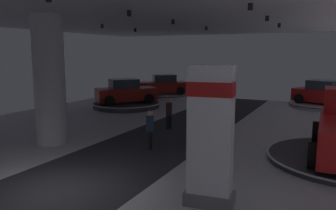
{
  "coord_description": "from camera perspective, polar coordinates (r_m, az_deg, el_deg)",
  "views": [
    {
      "loc": [
        6.85,
        -6.69,
        3.89
      ],
      "look_at": [
        -0.23,
        7.91,
        1.4
      ],
      "focal_mm": 36.19,
      "sensor_mm": 36.0,
      "label": 1
    }
  ],
  "objects": [
    {
      "name": "ground",
      "position": [
        10.34,
        -18.85,
        -14.0
      ],
      "size": [
        24.0,
        44.0,
        0.06
      ],
      "color": "silver"
    },
    {
      "name": "column_left",
      "position": [
        15.3,
        -19.34,
        3.96
      ],
      "size": [
        1.3,
        1.3,
        5.5
      ],
      "color": "silver",
      "rests_on": "ground"
    },
    {
      "name": "brand_sign_pylon",
      "position": [
        8.58,
        7.18,
        -4.91
      ],
      "size": [
        1.33,
        0.78,
        3.61
      ],
      "color": "slate",
      "rests_on": "ground"
    },
    {
      "name": "display_platform_deep_right",
      "position": [
        27.06,
        24.73,
        -0.06
      ],
      "size": [
        4.87,
        4.87,
        0.24
      ],
      "color": "#B7B7BC",
      "rests_on": "ground"
    },
    {
      "name": "display_car_deep_right",
      "position": [
        26.96,
        24.79,
        1.77
      ],
      "size": [
        4.57,
        3.34,
        1.71
      ],
      "color": "red",
      "rests_on": "display_platform_deep_right"
    },
    {
      "name": "display_platform_deep_left",
      "position": [
        29.99,
        -0.89,
        1.61
      ],
      "size": [
        4.75,
        4.75,
        0.32
      ],
      "color": "#B7B7BC",
      "rests_on": "ground"
    },
    {
      "name": "display_car_deep_left",
      "position": [
        29.89,
        -0.84,
        3.34
      ],
      "size": [
        4.46,
        3.91,
        1.71
      ],
      "color": "maroon",
      "rests_on": "display_platform_deep_left"
    },
    {
      "name": "display_platform_far_left",
      "position": [
        24.65,
        -7.04,
        0.04
      ],
      "size": [
        4.85,
        4.85,
        0.36
      ],
      "color": "#333338",
      "rests_on": "ground"
    },
    {
      "name": "display_car_far_left",
      "position": [
        24.52,
        -7.15,
        2.18
      ],
      "size": [
        4.14,
        4.33,
        1.71
      ],
      "color": "maroon",
      "rests_on": "display_platform_far_left"
    },
    {
      "name": "visitor_walking_near",
      "position": [
        13.8,
        -3.07,
        -3.78
      ],
      "size": [
        0.32,
        0.32,
        1.59
      ],
      "color": "black",
      "rests_on": "ground"
    },
    {
      "name": "visitor_walking_far",
      "position": [
        17.38,
        0.15,
        -1.16
      ],
      "size": [
        0.32,
        0.32,
        1.59
      ],
      "color": "black",
      "rests_on": "ground"
    }
  ]
}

